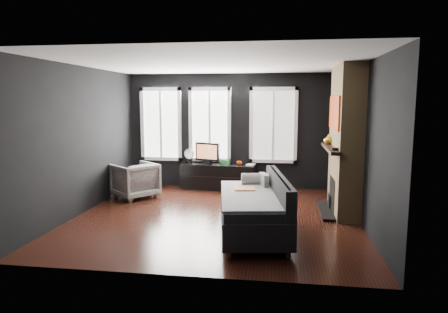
# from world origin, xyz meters

# --- Properties ---
(floor) EXTENTS (5.00, 5.00, 0.00)m
(floor) POSITION_xyz_m (0.00, 0.00, 0.00)
(floor) COLOR black
(floor) RESTS_ON ground
(ceiling) EXTENTS (5.00, 5.00, 0.00)m
(ceiling) POSITION_xyz_m (0.00, 0.00, 2.70)
(ceiling) COLOR white
(ceiling) RESTS_ON ground
(wall_back) EXTENTS (5.00, 0.02, 2.70)m
(wall_back) POSITION_xyz_m (0.00, 2.50, 1.35)
(wall_back) COLOR black
(wall_back) RESTS_ON ground
(wall_left) EXTENTS (0.02, 5.00, 2.70)m
(wall_left) POSITION_xyz_m (-2.50, 0.00, 1.35)
(wall_left) COLOR black
(wall_left) RESTS_ON ground
(wall_right) EXTENTS (0.02, 5.00, 2.70)m
(wall_right) POSITION_xyz_m (2.50, 0.00, 1.35)
(wall_right) COLOR black
(wall_right) RESTS_ON ground
(windows) EXTENTS (4.00, 0.16, 1.76)m
(windows) POSITION_xyz_m (-0.45, 2.46, 2.38)
(windows) COLOR white
(windows) RESTS_ON wall_back
(fireplace) EXTENTS (0.70, 1.62, 2.70)m
(fireplace) POSITION_xyz_m (2.30, 0.60, 1.35)
(fireplace) COLOR #93724C
(fireplace) RESTS_ON floor
(sofa) EXTENTS (1.39, 2.29, 0.92)m
(sofa) POSITION_xyz_m (0.72, -0.86, 0.46)
(sofa) COLOR #27272A
(sofa) RESTS_ON floor
(stripe_pillow) EXTENTS (0.18, 0.37, 0.36)m
(stripe_pillow) POSITION_xyz_m (0.86, -0.25, 0.67)
(stripe_pillow) COLOR gray
(stripe_pillow) RESTS_ON sofa
(armchair) EXTENTS (1.10, 1.10, 0.83)m
(armchair) POSITION_xyz_m (-1.95, 1.14, 0.42)
(armchair) COLOR silver
(armchair) RESTS_ON floor
(media_console) EXTENTS (1.78, 0.71, 0.60)m
(media_console) POSITION_xyz_m (-0.31, 2.24, 0.30)
(media_console) COLOR black
(media_console) RESTS_ON floor
(monitor) EXTENTS (0.63, 0.33, 0.56)m
(monitor) POSITION_xyz_m (-0.58, 2.27, 0.88)
(monitor) COLOR black
(monitor) RESTS_ON media_console
(desk_fan) EXTENTS (0.31, 0.31, 0.35)m
(desk_fan) POSITION_xyz_m (-1.04, 2.34, 0.77)
(desk_fan) COLOR gray
(desk_fan) RESTS_ON media_console
(mug) EXTENTS (0.13, 0.11, 0.12)m
(mug) POSITION_xyz_m (0.19, 2.14, 0.66)
(mug) COLOR #DF430C
(mug) RESTS_ON media_console
(book) EXTENTS (0.18, 0.06, 0.24)m
(book) POSITION_xyz_m (0.36, 2.21, 0.72)
(book) COLOR #A19681
(book) RESTS_ON media_console
(storage_box) EXTENTS (0.23, 0.19, 0.11)m
(storage_box) POSITION_xyz_m (-0.15, 2.20, 0.65)
(storage_box) COLOR #2F7D3A
(storage_box) RESTS_ON media_console
(mantel_vase) EXTENTS (0.21, 0.22, 0.19)m
(mantel_vase) POSITION_xyz_m (2.05, 1.05, 1.32)
(mantel_vase) COLOR gold
(mantel_vase) RESTS_ON fireplace
(mantel_clock) EXTENTS (0.17, 0.17, 0.04)m
(mantel_clock) POSITION_xyz_m (2.05, 0.05, 1.25)
(mantel_clock) COLOR black
(mantel_clock) RESTS_ON fireplace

